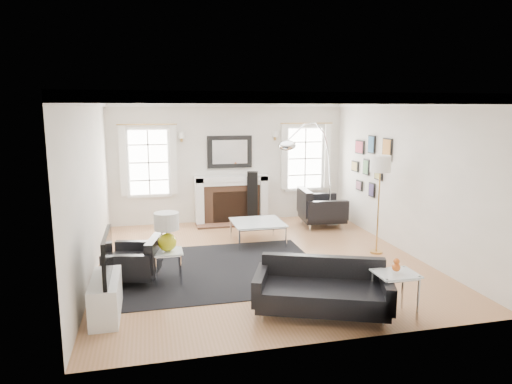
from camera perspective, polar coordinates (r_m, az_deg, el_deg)
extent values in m
plane|color=#A36F44|center=(8.16, 0.46, -8.46)|extent=(6.00, 6.00, 0.00)
cube|color=beige|center=(10.74, -3.34, 3.73)|extent=(5.50, 0.04, 2.80)
cube|color=beige|center=(5.02, 8.64, -3.94)|extent=(5.50, 0.04, 2.80)
cube|color=beige|center=(7.66, -19.93, 0.48)|extent=(0.04, 6.00, 2.80)
cube|color=beige|center=(8.88, 17.98, 1.87)|extent=(0.04, 6.00, 2.80)
cube|color=white|center=(7.73, 0.49, 11.59)|extent=(5.50, 6.00, 0.02)
cube|color=white|center=(7.73, 0.49, 11.15)|extent=(5.50, 6.00, 0.12)
cube|color=white|center=(10.57, -7.11, -1.10)|extent=(0.18, 0.38, 1.10)
cube|color=white|center=(10.83, 0.81, -0.75)|extent=(0.18, 0.38, 1.10)
cube|color=white|center=(10.59, -3.13, 1.73)|extent=(1.70, 0.38, 0.12)
cube|color=white|center=(10.60, -3.12, 1.19)|extent=(1.50, 0.34, 0.10)
cube|color=brown|center=(10.71, -3.12, -1.43)|extent=(1.30, 0.30, 0.90)
cube|color=black|center=(10.63, -3.02, -1.91)|extent=(0.90, 0.10, 0.76)
cube|color=brown|center=(10.55, -2.83, -4.01)|extent=(1.70, 0.50, 0.04)
cube|color=black|center=(10.67, -3.31, 5.04)|extent=(1.05, 0.06, 0.75)
cube|color=white|center=(10.64, -3.28, 5.02)|extent=(0.82, 0.02, 0.55)
cube|color=white|center=(10.55, -13.28, 3.62)|extent=(1.00, 0.05, 1.60)
cube|color=white|center=(10.52, -13.28, 3.60)|extent=(0.84, 0.02, 1.44)
cube|color=white|center=(10.46, -16.31, 3.71)|extent=(0.14, 0.05, 1.55)
cube|color=white|center=(10.45, -10.27, 3.95)|extent=(0.14, 0.05, 1.55)
cube|color=white|center=(11.17, 6.10, 4.20)|extent=(1.00, 0.05, 1.60)
cube|color=white|center=(11.14, 6.15, 4.18)|extent=(0.84, 0.02, 1.44)
cube|color=white|center=(10.90, 3.54, 4.35)|extent=(0.14, 0.05, 1.55)
cube|color=white|center=(11.27, 8.92, 4.44)|extent=(0.14, 0.05, 1.55)
cube|color=black|center=(9.33, 16.08, 5.13)|extent=(0.03, 0.34, 0.44)
cube|color=#C67E34|center=(9.33, 15.98, 5.13)|extent=(0.01, 0.29, 0.39)
cube|color=black|center=(9.90, 14.25, 5.78)|extent=(0.03, 0.28, 0.38)
cube|color=#32608A|center=(9.89, 14.16, 5.78)|extent=(0.01, 0.23, 0.33)
cube|color=black|center=(10.40, 12.83, 5.49)|extent=(0.03, 0.40, 0.30)
cube|color=#AB3446|center=(10.39, 12.75, 5.49)|extent=(0.01, 0.35, 0.25)
cube|color=black|center=(9.65, 15.06, 2.35)|extent=(0.03, 0.30, 0.30)
cube|color=#978F44|center=(9.64, 14.97, 2.35)|extent=(0.01, 0.25, 0.25)
cube|color=black|center=(10.13, 13.61, 3.06)|extent=(0.03, 0.26, 0.34)
cube|color=#538B53|center=(10.12, 13.52, 3.06)|extent=(0.01, 0.21, 0.29)
cube|color=black|center=(10.62, 12.27, 3.17)|extent=(0.03, 0.32, 0.24)
cube|color=tan|center=(10.61, 12.18, 3.16)|extent=(0.01, 0.27, 0.19)
cube|color=black|center=(9.93, 14.28, 0.26)|extent=(0.03, 0.24, 0.30)
cube|color=#3C2F5E|center=(9.92, 14.19, 0.26)|extent=(0.01, 0.19, 0.25)
cube|color=black|center=(10.45, 12.77, 0.82)|extent=(0.03, 0.28, 0.22)
cube|color=#874E60|center=(10.45, 12.68, 0.82)|extent=(0.01, 0.23, 0.17)
cube|color=white|center=(6.31, -18.26, -12.37)|extent=(0.35, 1.00, 0.50)
cube|color=black|center=(6.12, -18.08, -7.59)|extent=(0.05, 1.00, 0.58)
cube|color=black|center=(7.72, -4.37, -9.56)|extent=(3.29, 2.74, 0.01)
cube|color=black|center=(6.08, 8.27, -12.76)|extent=(1.81, 1.32, 0.27)
cube|color=black|center=(6.32, 8.32, -9.87)|extent=(1.57, 0.72, 0.46)
cube|color=black|center=(6.08, 0.55, -11.52)|extent=(0.40, 0.77, 0.35)
cube|color=black|center=(6.09, 16.03, -11.89)|extent=(0.40, 0.77, 0.35)
cube|color=black|center=(7.35, -15.11, -8.86)|extent=(0.88, 0.88, 0.27)
cube|color=black|center=(7.21, -12.64, -7.44)|extent=(0.29, 0.74, 0.46)
cube|color=black|center=(7.66, -14.45, -7.20)|extent=(0.74, 0.27, 0.35)
cube|color=black|center=(6.98, -15.93, -8.98)|extent=(0.74, 0.27, 0.35)
cube|color=black|center=(10.48, 8.25, -2.53)|extent=(1.00, 1.00, 0.34)
cube|color=black|center=(10.32, 6.10, -1.25)|extent=(0.25, 0.92, 0.57)
cube|color=black|center=(10.02, 8.98, -2.34)|extent=(0.92, 0.23, 0.43)
cube|color=black|center=(10.88, 7.62, -1.30)|extent=(0.92, 0.23, 0.43)
cube|color=silver|center=(9.02, 0.19, -3.79)|extent=(0.99, 0.99, 0.02)
cylinder|color=silver|center=(8.56, -2.07, -6.04)|extent=(0.04, 0.04, 0.44)
cylinder|color=silver|center=(8.77, 3.78, -5.64)|extent=(0.04, 0.04, 0.44)
cylinder|color=silver|center=(9.42, -3.15, -4.52)|extent=(0.04, 0.04, 0.44)
cylinder|color=silver|center=(9.61, 2.20, -4.20)|extent=(0.04, 0.04, 0.44)
cube|color=silver|center=(7.14, -11.00, -7.33)|extent=(0.45, 0.45, 0.02)
cylinder|color=silver|center=(7.04, -12.39, -9.69)|extent=(0.04, 0.04, 0.50)
cylinder|color=silver|center=(7.05, -9.34, -9.55)|extent=(0.04, 0.04, 0.50)
cylinder|color=silver|center=(7.39, -12.44, -8.72)|extent=(0.04, 0.04, 0.50)
cylinder|color=silver|center=(7.40, -9.55, -8.59)|extent=(0.04, 0.04, 0.50)
cube|color=silver|center=(6.14, 17.08, -9.73)|extent=(0.53, 0.44, 0.02)
cylinder|color=silver|center=(5.99, 15.93, -13.05)|extent=(0.04, 0.04, 0.58)
cylinder|color=silver|center=(6.21, 19.61, -12.41)|extent=(0.04, 0.04, 0.58)
cylinder|color=silver|center=(6.29, 14.31, -11.85)|extent=(0.04, 0.04, 0.58)
cylinder|color=silver|center=(6.50, 17.87, -11.29)|extent=(0.04, 0.04, 0.58)
sphere|color=gold|center=(7.10, -11.04, -6.17)|extent=(0.28, 0.28, 0.28)
cylinder|color=gold|center=(7.06, -11.08, -5.07)|extent=(0.04, 0.04, 0.11)
cylinder|color=white|center=(7.01, -11.13, -3.60)|extent=(0.37, 0.37, 0.26)
sphere|color=#D45B1B|center=(6.12, 17.12, -8.99)|extent=(0.11, 0.11, 0.11)
sphere|color=#D45B1B|center=(6.09, 17.16, -8.29)|extent=(0.08, 0.08, 0.08)
cube|color=white|center=(10.78, 9.14, -3.37)|extent=(0.25, 0.41, 0.20)
ellipsoid|color=silver|center=(8.87, 3.90, 5.82)|extent=(0.35, 0.35, 0.21)
cylinder|color=#B88940|center=(8.82, 14.79, -7.26)|extent=(0.23, 0.23, 0.03)
cylinder|color=#B88940|center=(8.62, 15.03, -2.26)|extent=(0.03, 0.03, 1.61)
cylinder|color=white|center=(8.48, 15.30, 3.43)|extent=(0.37, 0.37, 0.30)
cube|color=black|center=(10.61, -0.44, -0.69)|extent=(0.29, 0.29, 1.20)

